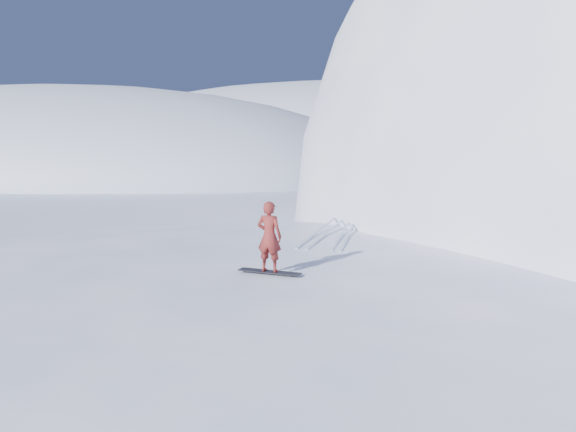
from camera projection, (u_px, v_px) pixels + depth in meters
name	position (u px, v px, depth m)	size (l,w,h in m)	color
ground	(253.00, 381.00, 12.25)	(400.00, 400.00, 0.00)	white
near_ridge	(339.00, 343.00, 14.58)	(36.00, 28.00, 4.80)	white
far_ridge_a	(45.00, 172.00, 94.45)	(120.00, 70.00, 28.00)	white
far_ridge_c	(316.00, 164.00, 128.02)	(140.00, 90.00, 36.00)	white
wind_bumps	(271.00, 345.00, 14.39)	(16.00, 14.40, 1.00)	white
snowboard	(269.00, 272.00, 12.08)	(1.41, 0.26, 0.02)	black
snowboarder	(269.00, 236.00, 11.97)	(0.55, 0.36, 1.52)	maroon
board_tracks	(334.00, 231.00, 17.36)	(2.23, 5.94, 0.04)	silver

